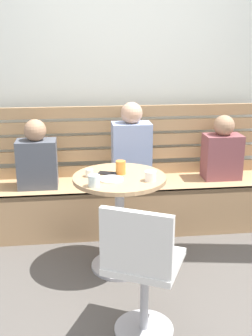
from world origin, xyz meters
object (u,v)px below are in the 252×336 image
at_px(plate_small, 111,179).
at_px(cup_ceramic_white, 150,176).
at_px(person_child_middle, 222,151).
at_px(cup_espresso_small, 89,173).
at_px(booth_bench, 126,205).
at_px(person_child_left, 37,158).
at_px(cup_tumbler_orange, 121,167).
at_px(phone_on_table, 108,173).
at_px(cafe_table, 120,205).
at_px(white_chair, 142,268).
at_px(cup_glass_short, 94,181).
at_px(person_adult, 131,148).

bearing_deg(plate_small, cup_ceramic_white, -10.44).
height_order(person_child_middle, cup_espresso_small, person_child_middle).
xyz_separation_m(booth_bench, person_child_left, (-0.78, -0.01, 0.48)).
bearing_deg(person_child_left, cup_tumbler_orange, -43.88).
relative_size(person_child_left, cup_espresso_small, 10.76).
bearing_deg(phone_on_table, person_child_left, 62.83).
xyz_separation_m(booth_bench, cafe_table, (-0.13, -0.70, 0.30)).
relative_size(cup_ceramic_white, plate_small, 0.47).
distance_m(white_chair, phone_on_table, 0.92).
bearing_deg(cup_ceramic_white, cup_espresso_small, 160.66).
xyz_separation_m(cafe_table, phone_on_table, (-0.08, 0.07, 0.23)).
bearing_deg(cafe_table, cup_ceramic_white, -32.15).
distance_m(cup_ceramic_white, cup_espresso_small, 0.45).
height_order(booth_bench, cafe_table, cafe_table).
xyz_separation_m(person_child_left, cup_espresso_small, (0.43, -0.67, 0.06)).
bearing_deg(cafe_table, person_child_middle, 35.30).
bearing_deg(phone_on_table, booth_bench, 1.77).
height_order(cup_espresso_small, plate_small, cup_espresso_small).
height_order(booth_bench, white_chair, white_chair).
bearing_deg(white_chair, cafe_table, 92.71).
bearing_deg(cup_glass_short, person_child_middle, 37.04).
distance_m(cafe_table, plate_small, 0.25).
bearing_deg(white_chair, person_adult, 84.60).
bearing_deg(person_child_left, cup_glass_short, -62.74).
bearing_deg(white_chair, phone_on_table, 97.66).
distance_m(person_child_left, phone_on_table, 0.84).
xyz_separation_m(cafe_table, cup_ceramic_white, (0.20, -0.13, 0.26)).
bearing_deg(person_child_left, person_child_middle, 1.49).
bearing_deg(cup_glass_short, phone_on_table, 66.28).
height_order(person_child_middle, cup_ceramic_white, person_child_middle).
bearing_deg(cup_espresso_small, phone_on_table, 18.48).
height_order(cup_ceramic_white, phone_on_table, cup_ceramic_white).
bearing_deg(person_child_middle, cup_ceramic_white, -133.92).
relative_size(booth_bench, person_child_middle, 4.54).
relative_size(cafe_table, cup_ceramic_white, 9.25).
xyz_separation_m(white_chair, cup_tumbler_orange, (-0.02, 0.86, 0.33)).
bearing_deg(cup_ceramic_white, white_chair, -103.75).
distance_m(person_adult, cup_ceramic_white, 0.81).
xyz_separation_m(person_child_left, phone_on_table, (0.57, -0.62, 0.04)).
bearing_deg(booth_bench, white_chair, -93.66).
relative_size(white_chair, plate_small, 5.00).
height_order(plate_small, phone_on_table, plate_small).
relative_size(booth_bench, cup_espresso_small, 48.21).
xyz_separation_m(cafe_table, white_chair, (0.04, -0.81, -0.05)).
relative_size(cafe_table, person_adult, 1.01).
height_order(cup_ceramic_white, cup_espresso_small, cup_ceramic_white).
bearing_deg(person_child_middle, cup_glass_short, -142.96).
distance_m(person_child_left, cup_espresso_small, 0.80).
bearing_deg(person_adult, cup_ceramic_white, -88.25).
relative_size(person_adult, plate_small, 4.32).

